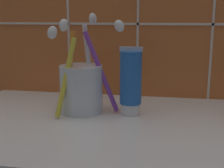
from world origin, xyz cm
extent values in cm
cube|color=silver|center=(0.00, 0.00, 1.00)|extent=(63.01, 37.19, 2.00)
cube|color=beige|center=(0.00, 17.99, 18.21)|extent=(73.01, 0.24, 0.50)
cylinder|color=silver|center=(-7.66, 4.42, 6.47)|extent=(8.05, 8.05, 8.95)
cylinder|color=purple|center=(-3.87, 4.71, 9.80)|extent=(6.73, 1.52, 15.14)
ellipsoid|color=white|center=(-0.56, 5.02, 18.23)|extent=(2.49, 1.52, 2.67)
cylinder|color=white|center=(-6.66, 6.79, 10.37)|extent=(2.17, 3.33, 16.07)
ellipsoid|color=white|center=(-6.11, 8.01, 19.42)|extent=(2.01, 2.35, 2.42)
cylinder|color=orange|center=(-9.56, 3.66, 9.84)|extent=(2.47, 2.28, 14.98)
ellipsoid|color=white|center=(-10.26, 3.08, 18.38)|extent=(2.30, 2.23, 2.37)
cylinder|color=yellow|center=(-9.53, 1.10, 9.31)|extent=(3.82, 4.45, 14.08)
ellipsoid|color=white|center=(-11.02, -0.75, 17.28)|extent=(2.42, 2.57, 2.59)
cylinder|color=white|center=(1.70, 4.42, 3.06)|extent=(3.38, 3.38, 2.13)
cylinder|color=blue|center=(1.70, 4.42, 8.98)|extent=(3.98, 3.98, 9.70)
cube|color=silver|center=(1.70, 4.42, 14.23)|extent=(4.18, 0.36, 0.80)
camera|label=1|loc=(7.90, -50.96, 20.26)|focal=50.00mm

